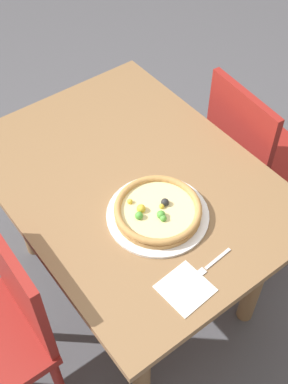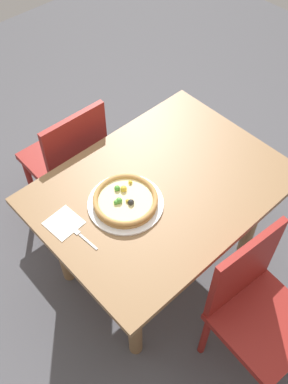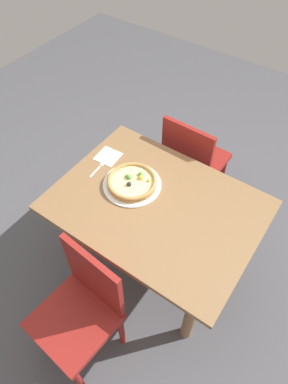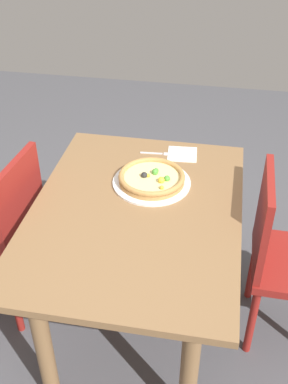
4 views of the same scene
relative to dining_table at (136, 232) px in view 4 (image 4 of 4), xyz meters
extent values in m
plane|color=#4C4C51|center=(0.00, 0.00, -0.60)|extent=(6.00, 6.00, 0.00)
cube|color=olive|center=(0.00, 0.00, 0.11)|extent=(1.17, 0.86, 0.03)
cylinder|color=olive|center=(-0.44, -0.29, -0.25)|extent=(0.07, 0.07, 0.69)
cylinder|color=olive|center=(0.44, -0.29, -0.25)|extent=(0.07, 0.07, 0.69)
cylinder|color=olive|center=(-0.44, 0.29, -0.25)|extent=(0.07, 0.07, 0.69)
cylinder|color=olive|center=(0.44, 0.29, -0.25)|extent=(0.07, 0.07, 0.69)
cylinder|color=maroon|center=(0.14, -0.56, -0.39)|extent=(0.04, 0.04, 0.41)
cylinder|color=maroon|center=(-0.20, -0.53, -0.39)|extent=(0.04, 0.04, 0.41)
cube|color=maroon|center=(-0.03, -0.53, 0.06)|extent=(0.38, 0.06, 0.42)
cylinder|color=maroon|center=(-0.28, 0.54, -0.39)|extent=(0.04, 0.04, 0.41)
cylinder|color=maroon|center=(0.06, 0.54, -0.39)|extent=(0.04, 0.04, 0.41)
cube|color=maroon|center=(-0.11, 0.53, 0.06)|extent=(0.38, 0.04, 0.42)
cylinder|color=white|center=(-0.20, 0.03, 0.13)|extent=(0.35, 0.35, 0.01)
cylinder|color=#B78447|center=(-0.20, 0.03, 0.14)|extent=(0.29, 0.29, 0.02)
cylinder|color=beige|center=(-0.20, 0.03, 0.15)|extent=(0.26, 0.26, 0.01)
torus|color=#B78447|center=(-0.20, 0.03, 0.16)|extent=(0.29, 0.29, 0.02)
sphere|color=#262626|center=(-0.19, 0.00, 0.17)|extent=(0.03, 0.03, 0.03)
sphere|color=gold|center=(-0.20, 0.02, 0.16)|extent=(0.02, 0.02, 0.02)
sphere|color=#4C9E38|center=(-0.24, 0.05, 0.16)|extent=(0.02, 0.02, 0.02)
sphere|color=#4C9E38|center=(-0.23, 0.04, 0.17)|extent=(0.03, 0.03, 0.03)
sphere|color=gold|center=(-0.12, 0.09, 0.16)|extent=(0.02, 0.02, 0.02)
sphere|color=#4C9E38|center=(-0.18, 0.10, 0.17)|extent=(0.03, 0.03, 0.03)
sphere|color=gold|center=(-0.17, 0.08, 0.17)|extent=(0.03, 0.03, 0.03)
cube|color=silver|center=(-0.45, -0.01, 0.12)|extent=(0.02, 0.11, 0.00)
cube|color=silver|center=(-0.45, 0.07, 0.12)|extent=(0.03, 0.05, 0.00)
cube|color=white|center=(-0.46, 0.14, 0.12)|extent=(0.15, 0.15, 0.00)
camera|label=1|loc=(-0.98, 0.68, 1.42)|focal=45.70mm
camera|label=2|loc=(-0.94, -0.89, 1.69)|focal=40.47mm
camera|label=3|loc=(0.62, -1.01, 1.66)|focal=31.96mm
camera|label=4|loc=(1.49, 0.31, 1.32)|focal=43.93mm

